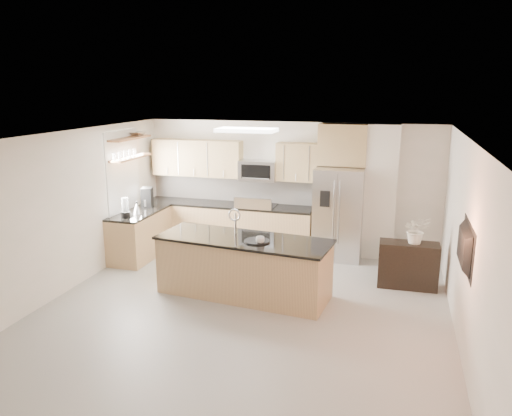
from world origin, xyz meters
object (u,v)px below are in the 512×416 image
(bowl, at_px, (137,133))
(television, at_px, (460,247))
(kettle, at_px, (137,208))
(island, at_px, (244,266))
(refrigerator, at_px, (339,213))
(credenza, at_px, (408,265))
(cup, at_px, (260,240))
(coffee_maker, at_px, (147,198))
(microwave, at_px, (258,170))
(range, at_px, (257,227))
(blender, at_px, (125,209))
(platter, at_px, (257,241))
(flower_vase, at_px, (417,223))

(bowl, relative_size, television, 0.37)
(kettle, distance_m, television, 5.86)
(kettle, bearing_deg, island, -23.24)
(refrigerator, relative_size, credenza, 1.85)
(credenza, bearing_deg, television, -75.41)
(island, xyz_separation_m, kettle, (-2.46, 1.06, 0.54))
(cup, distance_m, television, 2.84)
(refrigerator, relative_size, coffee_maker, 4.56)
(cup, bearing_deg, refrigerator, 69.69)
(island, bearing_deg, cup, -24.82)
(microwave, relative_size, cup, 5.53)
(range, height_order, blender, blender)
(range, distance_m, blender, 2.66)
(platter, xyz_separation_m, blender, (-2.77, 0.84, 0.12))
(refrigerator, xyz_separation_m, kettle, (-3.68, -1.18, 0.13))
(island, xyz_separation_m, television, (3.07, -0.84, 0.87))
(kettle, xyz_separation_m, bowl, (-0.23, 0.57, 1.36))
(kettle, bearing_deg, blender, -98.54)
(refrigerator, height_order, coffee_maker, refrigerator)
(cup, height_order, blender, blender)
(range, height_order, bowl, bowl)
(credenza, relative_size, television, 0.89)
(cup, bearing_deg, credenza, 29.61)
(blender, xyz_separation_m, coffee_maker, (-0.02, 0.87, 0.02))
(platter, bearing_deg, range, 106.05)
(credenza, xyz_separation_m, coffee_maker, (-5.07, 0.54, 0.72))
(bowl, bearing_deg, kettle, -68.52)
(island, relative_size, coffee_maker, 7.29)
(range, distance_m, credenza, 3.21)
(kettle, distance_m, coffee_maker, 0.55)
(range, relative_size, microwave, 1.50)
(refrigerator, xyz_separation_m, credenza, (1.31, -1.17, -0.51))
(microwave, distance_m, cup, 2.78)
(credenza, relative_size, coffee_maker, 2.47)
(cup, xyz_separation_m, blender, (-2.84, 0.92, 0.08))
(island, distance_m, kettle, 2.73)
(range, distance_m, flower_vase, 3.35)
(microwave, distance_m, blender, 2.73)
(coffee_maker, relative_size, flower_vase, 0.56)
(cup, xyz_separation_m, platter, (-0.07, 0.08, -0.04))
(microwave, xyz_separation_m, television, (3.51, -3.24, -0.28))
(cup, distance_m, kettle, 3.05)
(range, height_order, kettle, kettle)
(range, distance_m, island, 2.32)
(coffee_maker, bearing_deg, range, 18.03)
(range, xyz_separation_m, flower_vase, (3.06, -1.21, 0.64))
(platter, bearing_deg, credenza, 27.38)
(microwave, height_order, blender, microwave)
(credenza, bearing_deg, kettle, 178.89)
(kettle, bearing_deg, platter, -23.43)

